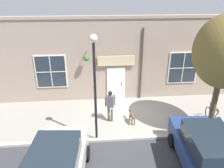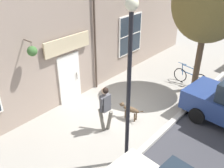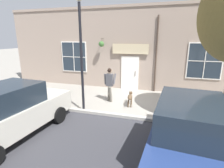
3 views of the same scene
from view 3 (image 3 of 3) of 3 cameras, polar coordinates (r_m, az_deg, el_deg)
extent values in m
plane|color=gray|center=(9.20, 6.31, -5.56)|extent=(90.00, 90.00, 0.00)
cube|color=#B2ADA3|center=(7.36, 3.48, -10.34)|extent=(0.20, 28.00, 0.12)
cube|color=gray|center=(10.98, 8.92, 10.84)|extent=(0.30, 18.00, 4.93)
cube|color=gray|center=(11.10, 9.49, 24.04)|extent=(0.42, 18.00, 0.16)
cube|color=white|center=(11.07, 5.85, 3.59)|extent=(0.10, 1.10, 2.10)
cube|color=#232D38|center=(11.05, 5.81, 3.31)|extent=(0.03, 0.90, 1.90)
cylinder|color=#47382D|center=(10.93, 7.56, 3.39)|extent=(0.03, 0.03, 0.30)
cube|color=beige|center=(10.79, 5.96, 11.34)|extent=(0.08, 2.20, 0.60)
cylinder|color=#47382D|center=(10.68, 14.23, 9.14)|extent=(0.09, 0.09, 4.43)
cylinder|color=#47382D|center=(11.10, -3.19, 14.55)|extent=(0.44, 0.04, 0.04)
cylinder|color=#47382D|center=(10.94, -3.50, 13.60)|extent=(0.01, 0.01, 0.34)
cone|color=#2D2823|center=(10.94, -3.49, 12.45)|extent=(0.32, 0.32, 0.18)
sphere|color=#3D6B33|center=(10.94, -3.49, 12.92)|extent=(0.34, 0.34, 0.34)
cube|color=white|center=(12.24, -12.27, 8.66)|extent=(0.08, 1.82, 2.02)
cube|color=#232D38|center=(12.21, -12.34, 8.64)|extent=(0.03, 1.70, 1.90)
cube|color=white|center=(12.19, -12.38, 8.63)|extent=(0.04, 0.04, 1.90)
cube|color=white|center=(12.19, -12.38, 8.63)|extent=(0.04, 1.70, 0.04)
cube|color=white|center=(10.97, 28.01, 6.61)|extent=(0.08, 1.82, 2.02)
cube|color=#232D38|center=(10.94, 28.04, 6.59)|extent=(0.03, 1.70, 1.90)
cube|color=white|center=(10.92, 28.06, 6.58)|extent=(0.04, 0.04, 1.90)
cube|color=white|center=(10.92, 28.06, 6.58)|extent=(0.04, 1.70, 0.04)
cylinder|color=#6B665B|center=(9.10, -0.99, -2.89)|extent=(0.31, 0.15, 0.85)
cylinder|color=#6B665B|center=(8.85, -0.52, -3.41)|extent=(0.31, 0.15, 0.85)
cube|color=#4C4C51|center=(8.78, -0.78, 1.37)|extent=(0.24, 0.35, 0.61)
sphere|color=tan|center=(8.70, -0.74, 4.36)|extent=(0.23, 0.23, 0.23)
sphere|color=black|center=(8.67, -0.81, 4.48)|extent=(0.22, 0.22, 0.22)
cylinder|color=#4C4C51|center=(8.82, -2.27, 1.60)|extent=(0.17, 0.09, 0.57)
cylinder|color=#4C4C51|center=(8.78, 0.86, 1.69)|extent=(0.33, 0.10, 0.52)
ellipsoid|color=brown|center=(8.45, 5.90, -4.27)|extent=(0.70, 0.30, 0.20)
cylinder|color=brown|center=(8.73, 5.52, -5.45)|extent=(0.06, 0.06, 0.35)
cylinder|color=brown|center=(8.72, 6.39, -5.49)|extent=(0.06, 0.06, 0.35)
cylinder|color=brown|center=(8.35, 5.30, -6.40)|extent=(0.06, 0.06, 0.35)
cylinder|color=brown|center=(8.34, 6.21, -6.45)|extent=(0.06, 0.06, 0.35)
sphere|color=brown|center=(8.80, 6.10, -2.96)|extent=(0.17, 0.17, 0.17)
cone|color=brown|center=(8.91, 6.15, -2.87)|extent=(0.11, 0.10, 0.09)
cone|color=brown|center=(8.77, 5.79, -2.49)|extent=(0.06, 0.06, 0.07)
cone|color=brown|center=(8.77, 6.44, -2.52)|extent=(0.06, 0.06, 0.07)
cylinder|color=brown|center=(8.03, 5.70, -4.90)|extent=(0.21, 0.06, 0.14)
cube|color=beige|center=(6.72, -30.14, -9.10)|extent=(4.43, 2.11, 0.76)
cube|color=#1E2833|center=(6.36, -32.46, -3.76)|extent=(2.36, 1.73, 0.68)
cylinder|color=black|center=(8.27, -26.54, -7.17)|extent=(0.63, 0.23, 0.62)
cylinder|color=black|center=(7.13, -16.77, -9.65)|extent=(0.63, 0.23, 0.62)
cube|color=navy|center=(5.15, 23.64, -15.46)|extent=(4.43, 2.11, 0.76)
cube|color=#1E2833|center=(4.65, 24.64, -9.02)|extent=(2.36, 1.73, 0.68)
cylinder|color=black|center=(6.52, 15.05, -11.91)|extent=(0.63, 0.23, 0.62)
cylinder|color=black|center=(6.62, 30.74, -13.16)|extent=(0.63, 0.23, 0.62)
cylinder|color=black|center=(7.46, -9.90, 7.51)|extent=(0.11, 0.11, 4.53)
camera|label=1|loc=(4.91, -112.01, 37.10)|focal=35.00mm
camera|label=2|loc=(8.89, -55.40, 25.65)|focal=40.00mm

